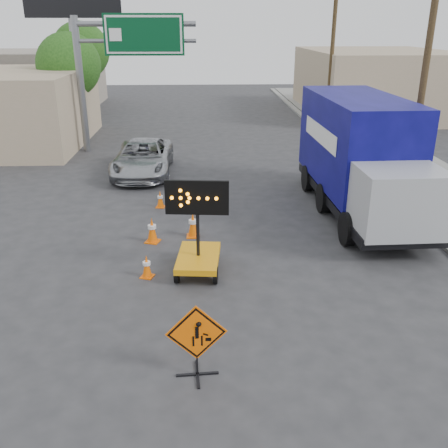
{
  "coord_description": "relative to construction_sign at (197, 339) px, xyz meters",
  "views": [
    {
      "loc": [
        -0.29,
        -8.86,
        6.36
      ],
      "look_at": [
        0.23,
        2.71,
        1.72
      ],
      "focal_mm": 40.0,
      "sensor_mm": 36.0,
      "label": 1
    }
  ],
  "objects": [
    {
      "name": "cone_c",
      "position": [
        -0.17,
        6.88,
        -0.42
      ],
      "size": [
        0.42,
        0.42,
        0.82
      ],
      "rotation": [
        0.0,
        0.0,
        -0.02
      ],
      "color": "#FF6305",
      "rests_on": "ground"
    },
    {
      "name": "utility_pole_far",
      "position": [
        8.46,
        24.9,
        3.86
      ],
      "size": [
        1.8,
        0.26,
        9.0
      ],
      "color": "#4F3B21",
      "rests_on": "ground"
    },
    {
      "name": "sidewalk_right",
      "position": [
        9.96,
        15.9,
        -0.75
      ],
      "size": [
        4.0,
        60.0,
        0.15
      ],
      "primitive_type": "cube",
      "color": "gray",
      "rests_on": "ground"
    },
    {
      "name": "cone_b",
      "position": [
        -1.44,
        6.5,
        -0.42
      ],
      "size": [
        0.52,
        0.52,
        0.81
      ],
      "rotation": [
        0.0,
        0.0,
        -0.33
      ],
      "color": "#FF6305",
      "rests_on": "ground"
    },
    {
      "name": "ground",
      "position": [
        0.46,
        0.9,
        -0.83
      ],
      "size": [
        100.0,
        100.0,
        0.0
      ],
      "primitive_type": "plane",
      "color": "#2D2D30",
      "rests_on": "ground"
    },
    {
      "name": "highway_gantry",
      "position": [
        -3.98,
        18.86,
        4.24
      ],
      "size": [
        6.18,
        0.38,
        6.9
      ],
      "color": "slate",
      "rests_on": "ground"
    },
    {
      "name": "storefront_left_far",
      "position": [
        -14.54,
        34.9,
        1.37
      ],
      "size": [
        12.0,
        10.0,
        4.4
      ],
      "primitive_type": "cube",
      "color": "gray",
      "rests_on": "ground"
    },
    {
      "name": "arrow_board",
      "position": [
        0.01,
        4.4,
        -0.23
      ],
      "size": [
        1.67,
        1.95,
        2.65
      ],
      "rotation": [
        0.0,
        0.0,
        -0.09
      ],
      "color": "orange",
      "rests_on": "ground"
    },
    {
      "name": "tree_left_far",
      "position": [
        -8.54,
        30.9,
        3.77
      ],
      "size": [
        4.1,
        4.1,
        6.66
      ],
      "color": "#4F3B21",
      "rests_on": "ground"
    },
    {
      "name": "utility_pole_near",
      "position": [
        8.46,
        10.9,
        3.86
      ],
      "size": [
        1.8,
        0.26,
        9.0
      ],
      "color": "#4F3B21",
      "rests_on": "ground"
    },
    {
      "name": "cone_e",
      "position": [
        -0.98,
        10.26,
        -0.48
      ],
      "size": [
        0.42,
        0.42,
        0.69
      ],
      "rotation": [
        0.0,
        0.0,
        -0.21
      ],
      "color": "#FF6305",
      "rests_on": "ground"
    },
    {
      "name": "box_truck",
      "position": [
        5.74,
        8.96,
        1.01
      ],
      "size": [
        2.89,
        8.57,
        4.04
      ],
      "rotation": [
        0.0,
        0.0,
        0.02
      ],
      "color": "black",
      "rests_on": "ground"
    },
    {
      "name": "cone_a",
      "position": [
        -1.38,
        4.15,
        -0.5
      ],
      "size": [
        0.42,
        0.42,
        0.65
      ],
      "rotation": [
        0.0,
        0.0,
        -0.33
      ],
      "color": "#FF6305",
      "rests_on": "ground"
    },
    {
      "name": "construction_sign",
      "position": [
        0.0,
        0.0,
        0.0
      ],
      "size": [
        1.18,
        0.83,
        1.56
      ],
      "rotation": [
        0.0,
        0.0,
        0.07
      ],
      "color": "black",
      "rests_on": "ground"
    },
    {
      "name": "curb_right",
      "position": [
        7.66,
        15.9,
        -0.77
      ],
      "size": [
        0.4,
        60.0,
        0.12
      ],
      "primitive_type": "cube",
      "color": "gray",
      "rests_on": "ground"
    },
    {
      "name": "billboard",
      "position": [
        -7.89,
        26.77,
        6.53
      ],
      "size": [
        6.1,
        0.54,
        9.85
      ],
      "color": "slate",
      "rests_on": "ground"
    },
    {
      "name": "cone_d",
      "position": [
        -1.43,
        9.72,
        -0.51
      ],
      "size": [
        0.36,
        0.36,
        0.64
      ],
      "rotation": [
        0.0,
        0.0,
        -0.14
      ],
      "color": "#FF6305",
      "rests_on": "ground"
    },
    {
      "name": "pickup_truck",
      "position": [
        -2.53,
        14.28,
        -0.08
      ],
      "size": [
        2.51,
        5.41,
        1.5
      ],
      "primitive_type": "imported",
      "rotation": [
        0.0,
        0.0,
        -0.0
      ],
      "color": "#A3A6AA",
      "rests_on": "ground"
    },
    {
      "name": "tree_left_near",
      "position": [
        -7.54,
        22.9,
        3.34
      ],
      "size": [
        3.71,
        3.71,
        6.03
      ],
      "color": "#4F3B21",
      "rests_on": "ground"
    },
    {
      "name": "building_right_far",
      "position": [
        13.46,
        30.9,
        1.47
      ],
      "size": [
        10.0,
        14.0,
        4.6
      ],
      "primitive_type": "cube",
      "color": "tan",
      "rests_on": "ground"
    }
  ]
}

